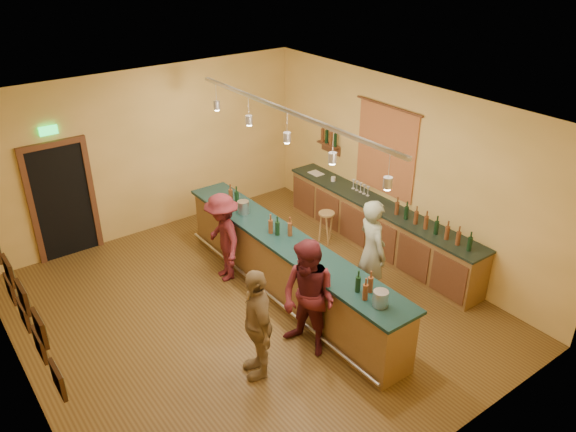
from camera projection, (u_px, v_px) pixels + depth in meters
floor at (251, 311)px, 8.93m from camera, size 7.00×7.00×0.00m
ceiling at (243, 116)px, 7.45m from camera, size 6.50×7.00×0.02m
wall_back at (148, 153)px, 10.69m from camera, size 6.50×0.02×3.20m
wall_front at (435, 352)px, 5.69m from camera, size 6.50×0.02×3.20m
wall_left at (11, 301)px, 6.47m from camera, size 0.02×7.00×3.20m
wall_right at (402, 171)px, 9.91m from camera, size 0.02×7.00×3.20m
doorway at (62, 199)px, 9.99m from camera, size 1.15×0.09×2.48m
tapestry at (386, 151)px, 10.07m from camera, size 0.03×1.40×1.60m
bottle_shelf at (329, 139)px, 11.19m from camera, size 0.17×0.55×0.54m
picture_grid at (25, 306)px, 5.80m from camera, size 0.06×2.20×0.70m
back_counter at (379, 227)px, 10.40m from camera, size 0.60×4.55×1.27m
tasting_bar at (287, 264)px, 9.03m from camera, size 0.74×5.10×1.38m
pendant_track at (287, 121)px, 7.94m from camera, size 0.11×4.60×0.50m
bartender at (372, 252)px, 8.81m from camera, size 0.58×0.74×1.78m
customer_a at (309, 299)px, 7.73m from camera, size 0.84×0.98×1.76m
customer_b at (257, 323)px, 7.35m from camera, size 0.69×1.03×1.63m
customer_c at (223, 238)px, 9.42m from camera, size 0.76×1.11×1.58m
bar_stool at (326, 219)px, 10.65m from camera, size 0.31×0.31×0.64m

